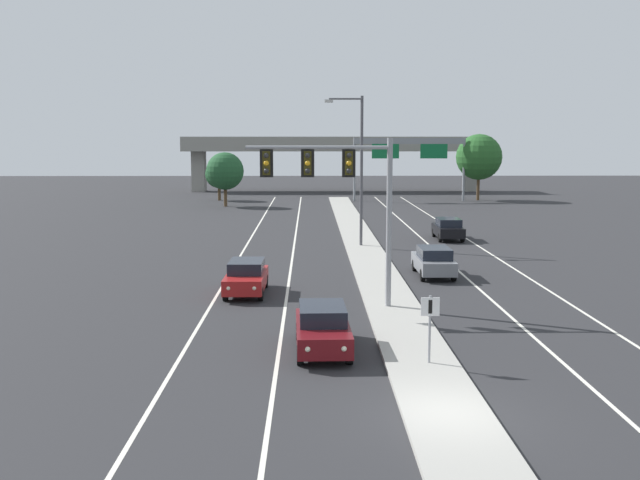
% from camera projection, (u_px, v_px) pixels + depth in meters
% --- Properties ---
extents(ground_plane, '(260.00, 260.00, 0.00)m').
position_uv_depth(ground_plane, '(447.00, 417.00, 19.47)').
color(ground_plane, '#28282B').
extents(median_island, '(2.40, 110.00, 0.15)m').
position_uv_depth(median_island, '(381.00, 283.00, 37.29)').
color(median_island, '#9E9B93').
rests_on(median_island, ground).
extents(lane_stripe_oncoming_center, '(0.14, 100.00, 0.01)m').
position_uv_depth(lane_stripe_oncoming_center, '(292.00, 262.00, 44.17)').
color(lane_stripe_oncoming_center, silver).
rests_on(lane_stripe_oncoming_center, ground).
extents(lane_stripe_receding_center, '(0.14, 100.00, 0.01)m').
position_uv_depth(lane_stripe_receding_center, '(448.00, 261.00, 44.30)').
color(lane_stripe_receding_center, silver).
rests_on(lane_stripe_receding_center, ground).
extents(edge_stripe_left, '(0.14, 100.00, 0.01)m').
position_uv_depth(edge_stripe_left, '(237.00, 262.00, 44.12)').
color(edge_stripe_left, silver).
rests_on(edge_stripe_left, ground).
extents(edge_stripe_right, '(0.14, 100.00, 0.01)m').
position_uv_depth(edge_stripe_right, '(502.00, 261.00, 44.35)').
color(edge_stripe_right, silver).
rests_on(edge_stripe_right, ground).
extents(overhead_signal_mast, '(6.18, 0.44, 7.20)m').
position_uv_depth(overhead_signal_mast, '(340.00, 184.00, 31.05)').
color(overhead_signal_mast, gray).
rests_on(overhead_signal_mast, median_island).
extents(median_sign_post, '(0.60, 0.10, 2.20)m').
position_uv_depth(median_sign_post, '(430.00, 319.00, 23.51)').
color(median_sign_post, gray).
rests_on(median_sign_post, median_island).
extents(street_lamp_median, '(2.58, 0.28, 10.00)m').
position_uv_depth(street_lamp_median, '(358.00, 162.00, 49.28)').
color(street_lamp_median, '#4C4C51').
rests_on(street_lamp_median, median_island).
extents(car_oncoming_darkred, '(1.92, 4.51, 1.58)m').
position_uv_depth(car_oncoming_darkred, '(323.00, 328.00, 25.44)').
color(car_oncoming_darkred, '#5B0F14').
rests_on(car_oncoming_darkred, ground).
extents(car_oncoming_red, '(1.87, 4.49, 1.58)m').
position_uv_depth(car_oncoming_red, '(246.00, 277.00, 34.90)').
color(car_oncoming_red, maroon).
rests_on(car_oncoming_red, ground).
extents(car_receding_grey, '(1.82, 4.47, 1.58)m').
position_uv_depth(car_receding_grey, '(434.00, 261.00, 39.43)').
color(car_receding_grey, slate).
rests_on(car_receding_grey, ground).
extents(car_receding_black, '(1.89, 4.50, 1.58)m').
position_uv_depth(car_receding_black, '(448.00, 228.00, 53.82)').
color(car_receding_black, black).
rests_on(car_receding_black, ground).
extents(highway_sign_gantry, '(13.28, 0.42, 7.50)m').
position_uv_depth(highway_sign_gantry, '(410.00, 149.00, 86.76)').
color(highway_sign_gantry, gray).
rests_on(highway_sign_gantry, ground).
extents(overpass_bridge, '(42.40, 6.40, 7.65)m').
position_uv_depth(overpass_bridge, '(335.00, 150.00, 103.34)').
color(overpass_bridge, gray).
rests_on(overpass_bridge, ground).
extents(tree_far_left_c, '(4.09, 4.09, 5.92)m').
position_uv_depth(tree_far_left_c, '(225.00, 171.00, 79.91)').
color(tree_far_left_c, '#4C3823').
rests_on(tree_far_left_c, ground).
extents(tree_far_left_a, '(3.31, 3.31, 4.80)m').
position_uv_depth(tree_far_left_a, '(219.00, 174.00, 88.09)').
color(tree_far_left_a, '#4C3823').
rests_on(tree_far_left_a, ground).
extents(tree_far_right_b, '(5.48, 5.48, 7.93)m').
position_uv_depth(tree_far_right_b, '(479.00, 157.00, 88.15)').
color(tree_far_right_b, '#4C3823').
rests_on(tree_far_right_b, ground).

